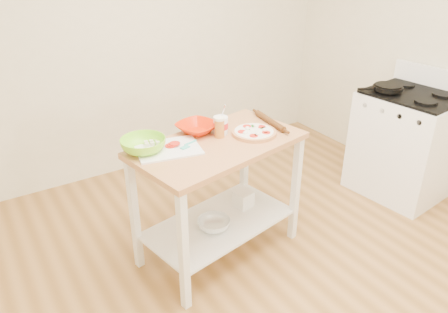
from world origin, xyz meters
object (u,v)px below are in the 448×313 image
at_px(rolling_pin, 270,121).
at_px(shelf_bin, 243,199).
at_px(cutting_board, 168,148).
at_px(beer_pint, 219,127).
at_px(orange_bowl, 197,128).
at_px(shelf_glass_bowl, 214,224).
at_px(skillet, 387,88).
at_px(yogurt_tub, 221,125).
at_px(spatula, 188,145).
at_px(pizza, 254,132).
at_px(prep_island, 219,175).
at_px(green_bowl, 143,145).
at_px(knife, 155,148).
at_px(gas_stove, 404,144).

bearing_deg(rolling_pin, shelf_bin, 177.66).
distance_m(cutting_board, beer_pint, 0.39).
distance_m(orange_bowl, rolling_pin, 0.54).
distance_m(orange_bowl, shelf_glass_bowl, 0.69).
relative_size(skillet, yogurt_tub, 1.72).
height_order(skillet, spatula, skillet).
relative_size(cutting_board, yogurt_tub, 2.09).
xyz_separation_m(pizza, orange_bowl, (-0.31, 0.24, 0.02)).
height_order(prep_island, pizza, pizza).
distance_m(green_bowl, rolling_pin, 0.96).
distance_m(prep_island, beer_pint, 0.34).
bearing_deg(orange_bowl, knife, -164.00).
bearing_deg(skillet, rolling_pin, -158.82).
bearing_deg(yogurt_tub, gas_stove, -8.14).
height_order(beer_pint, shelf_bin, beer_pint).
height_order(beer_pint, rolling_pin, beer_pint).
height_order(orange_bowl, beer_pint, beer_pint).
bearing_deg(orange_bowl, beer_pint, -58.96).
xyz_separation_m(gas_stove, pizza, (-1.57, 0.12, 0.44)).
height_order(knife, rolling_pin, rolling_pin).
relative_size(pizza, cutting_board, 0.68).
distance_m(prep_island, orange_bowl, 0.36).
relative_size(prep_island, pizza, 4.06).
bearing_deg(yogurt_tub, prep_island, -127.95).
bearing_deg(beer_pint, prep_island, -126.42).
xyz_separation_m(skillet, knife, (-2.09, 0.09, -0.06)).
bearing_deg(orange_bowl, green_bowl, -169.20).
bearing_deg(spatula, cutting_board, 148.49).
height_order(green_bowl, rolling_pin, green_bowl).
xyz_separation_m(gas_stove, knife, (-2.25, 0.25, 0.44)).
distance_m(skillet, rolling_pin, 1.21).
height_order(pizza, rolling_pin, pizza).
bearing_deg(yogurt_tub, shelf_glass_bowl, -134.64).
xyz_separation_m(green_bowl, beer_pint, (0.52, -0.07, 0.03)).
height_order(prep_island, knife, knife).
bearing_deg(knife, rolling_pin, -43.01).
relative_size(skillet, rolling_pin, 1.02).
relative_size(spatula, orange_bowl, 0.54).
bearing_deg(orange_bowl, spatula, -133.41).
distance_m(orange_bowl, yogurt_tub, 0.17).
bearing_deg(shelf_glass_bowl, beer_pint, 43.84).
height_order(knife, yogurt_tub, yogurt_tub).
bearing_deg(green_bowl, spatula, -19.33).
bearing_deg(skillet, shelf_bin, -158.83).
bearing_deg(beer_pint, gas_stove, -6.54).
xyz_separation_m(cutting_board, orange_bowl, (0.29, 0.14, 0.03)).
bearing_deg(spatula, beer_pint, -8.42).
bearing_deg(skillet, pizza, -154.87).
bearing_deg(skillet, prep_island, -155.84).
relative_size(skillet, shelf_bin, 2.99).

